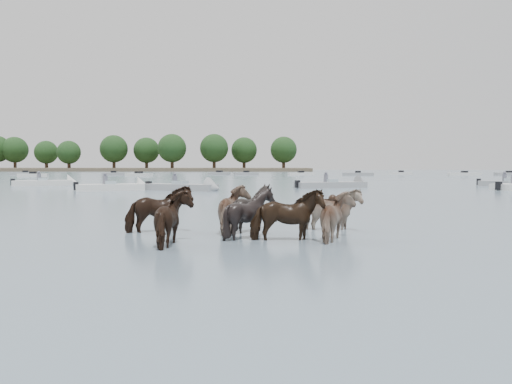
{
  "coord_description": "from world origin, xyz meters",
  "views": [
    {
      "loc": [
        0.15,
        -12.49,
        1.85
      ],
      "look_at": [
        -0.49,
        1.85,
        1.1
      ],
      "focal_mm": 35.89,
      "sensor_mm": 36.0,
      "label": 1
    }
  ],
  "objects": [
    {
      "name": "ground",
      "position": [
        0.0,
        0.0,
        0.0
      ],
      "size": [
        400.0,
        400.0,
        0.0
      ],
      "primitive_type": "plane",
      "color": "slate",
      "rests_on": "ground"
    },
    {
      "name": "shoreline",
      "position": [
        -70.0,
        150.0,
        0.5
      ],
      "size": [
        160.0,
        30.0,
        1.0
      ],
      "primitive_type": "cube",
      "color": "#4C4233",
      "rests_on": "ground"
    },
    {
      "name": "pony_herd",
      "position": [
        -0.58,
        0.82,
        0.53
      ],
      "size": [
        6.69,
        4.27,
        1.54
      ],
      "color": "black",
      "rests_on": "ground"
    },
    {
      "name": "swimming_pony",
      "position": [
        2.9,
        14.1,
        0.1
      ],
      "size": [
        0.72,
        0.44,
        0.44
      ],
      "color": "black",
      "rests_on": "ground"
    },
    {
      "name": "motorboat_a",
      "position": [
        -11.47,
        24.74,
        0.23
      ],
      "size": [
        5.47,
        3.33,
        1.92
      ],
      "rotation": [
        0.0,
        0.0,
        0.36
      ],
      "color": "silver",
      "rests_on": "ground"
    },
    {
      "name": "motorboat_b",
      "position": [
        -6.34,
        24.55,
        0.22
      ],
      "size": [
        6.2,
        3.61,
        1.92
      ],
      "rotation": [
        0.0,
        0.0,
        -0.36
      ],
      "color": "gray",
      "rests_on": "ground"
    },
    {
      "name": "motorboat_c",
      "position": [
        5.22,
        30.14,
        0.22
      ],
      "size": [
        6.57,
        3.87,
        1.92
      ],
      "rotation": [
        0.0,
        0.0,
        0.38
      ],
      "color": "gray",
      "rests_on": "ground"
    },
    {
      "name": "motorboat_f",
      "position": [
        -20.61,
        33.55,
        0.23
      ],
      "size": [
        5.78,
        3.3,
        1.92
      ],
      "rotation": [
        0.0,
        0.0,
        0.33
      ],
      "color": "silver",
      "rests_on": "ground"
    },
    {
      "name": "distant_flotilla",
      "position": [
        1.34,
        80.54,
        0.26
      ],
      "size": [
        100.76,
        22.17,
        0.93
      ],
      "color": "gray",
      "rests_on": "ground"
    },
    {
      "name": "treeline",
      "position": [
        -66.48,
        150.27,
        6.71
      ],
      "size": [
        150.34,
        22.37,
        11.82
      ],
      "color": "#382619",
      "rests_on": "ground"
    }
  ]
}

